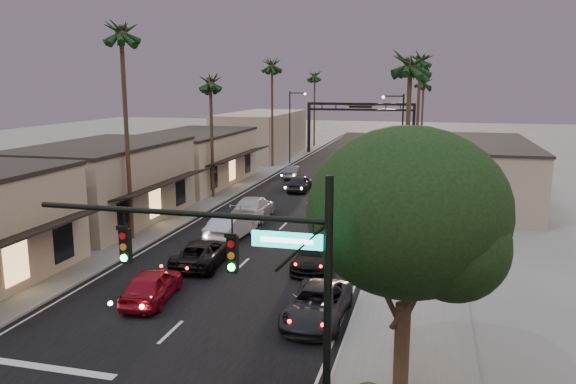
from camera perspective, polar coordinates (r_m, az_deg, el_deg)
The scene contains 30 objects.
ground at distance 51.58m, azimuth 2.99°, elevation -0.20°, with size 200.00×200.00×0.00m, color slate.
road at distance 56.40m, azimuth 4.01°, elevation 0.76°, with size 14.00×120.00×0.02m, color black.
sidewalk_left at distance 65.37m, azimuth -3.08°, elevation 2.25°, with size 5.00×92.00×0.12m, color slate.
sidewalk_right at distance 62.39m, azimuth 13.81°, elevation 1.52°, with size 5.00×92.00×0.12m, color slate.
storefront_mid at distance 43.01m, azimuth -18.16°, elevation 0.72°, with size 8.00×14.00×5.50m, color gray.
storefront_far at distance 57.00m, azimuth -9.51°, elevation 3.29°, with size 8.00×16.00×5.00m, color tan.
storefront_dist at distance 78.38m, azimuth -2.68°, elevation 5.89°, with size 8.00×20.00×6.00m, color gray.
building_right at distance 50.31m, azimuth 18.85°, elevation 1.82°, with size 8.00×18.00×5.00m, color gray.
traffic_signal at distance 15.11m, azimuth -3.13°, elevation -8.23°, with size 8.51×0.22×7.80m.
corner_tree at distance 17.52m, azimuth 12.26°, elevation -2.70°, with size 6.20×6.20×8.80m.
arch at distance 80.33m, azimuth 7.36°, elevation 7.75°, with size 15.20×0.40×7.27m.
streetlight_right at distance 54.87m, azimuth 11.24°, elevation 5.90°, with size 2.13×0.30×9.00m.
streetlight_left at distance 69.83m, azimuth 0.41°, elevation 7.18°, with size 2.13×0.30×9.00m.
palm_lb at distance 36.82m, azimuth -16.64°, elevation 15.79°, with size 3.20×3.20×15.20m.
palm_lc at distance 49.24m, azimuth -7.91°, elevation 11.43°, with size 3.20×3.20×12.20m.
palm_ld at distance 67.25m, azimuth -1.65°, elevation 13.07°, with size 3.20×3.20×14.20m.
palm_ra at distance 33.64m, azimuth 12.36°, elevation 13.16°, with size 3.20×3.20×13.20m.
palm_rb at distance 53.65m, azimuth 13.31°, elevation 13.29°, with size 3.20×3.20×14.20m.
palm_rc at distance 73.59m, azimuth 13.63°, elevation 11.08°, with size 3.20×3.20×12.20m.
palm_far at distance 89.49m, azimuth 2.73°, elevation 11.94°, with size 3.20×3.20×13.20m.
oncoming_red at distance 27.30m, azimuth -13.65°, elevation -9.16°, with size 1.84×4.56×1.55m, color maroon.
oncoming_pickup at distance 31.92m, azimuth -8.65°, elevation -6.09°, with size 2.39×5.19×1.44m, color black.
oncoming_silver at distance 36.92m, azimuth -5.79°, elevation -3.50°, with size 1.73×4.97×1.64m, color #AEAFB4.
oncoming_white at distance 42.05m, azimuth -3.54°, elevation -1.61°, with size 2.39×5.88×1.71m, color #B2B2B2.
oncoming_dgrey at distance 52.84m, azimuth 1.15°, elevation 0.95°, with size 1.85×4.60×1.57m, color black.
oncoming_grey_far at distance 59.86m, azimuth 0.47°, elevation 2.05°, with size 1.45×4.17×1.37m, color #4A494E.
curbside_near at distance 24.53m, azimuth 2.97°, elevation -11.33°, with size 2.42×5.24×1.46m, color black.
curbside_black at distance 31.17m, azimuth 2.92°, elevation -6.39°, with size 2.04×5.01×1.45m, color black.
curbside_grey at distance 45.26m, azimuth 9.32°, elevation -0.91°, with size 1.86×4.62×1.57m, color #46464A.
curbside_far at distance 54.46m, azimuth 7.98°, elevation 1.07°, with size 1.50×4.31×1.42m, color black.
Camera 1 is at (10.04, -9.58, 10.07)m, focal length 35.00 mm.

